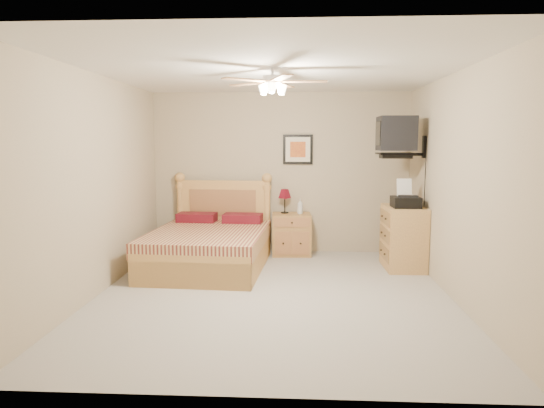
{
  "coord_description": "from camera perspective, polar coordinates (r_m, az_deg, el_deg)",
  "views": [
    {
      "loc": [
        0.27,
        -5.36,
        1.74
      ],
      "look_at": [
        -0.06,
        0.9,
        0.93
      ],
      "focal_mm": 32.0,
      "sensor_mm": 36.0,
      "label": 1
    }
  ],
  "objects": [
    {
      "name": "floor",
      "position": [
        5.64,
        0.15,
        -10.62
      ],
      "size": [
        4.5,
        4.5,
        0.0
      ],
      "primitive_type": "plane",
      "color": "#9E978E",
      "rests_on": "ground"
    },
    {
      "name": "ceiling",
      "position": [
        5.42,
        0.16,
        15.4
      ],
      "size": [
        4.0,
        4.5,
        0.04
      ],
      "primitive_type": "cube",
      "color": "white",
      "rests_on": "ground"
    },
    {
      "name": "wall_back",
      "position": [
        7.63,
        1.01,
        3.66
      ],
      "size": [
        4.0,
        0.04,
        2.5
      ],
      "primitive_type": "cube",
      "color": "tan",
      "rests_on": "ground"
    },
    {
      "name": "wall_front",
      "position": [
        3.16,
        -1.92,
        -1.59
      ],
      "size": [
        4.0,
        0.04,
        2.5
      ],
      "primitive_type": "cube",
      "color": "tan",
      "rests_on": "ground"
    },
    {
      "name": "wall_left",
      "position": [
        5.84,
        -19.86,
        2.09
      ],
      "size": [
        0.04,
        4.5,
        2.5
      ],
      "primitive_type": "cube",
      "color": "tan",
      "rests_on": "ground"
    },
    {
      "name": "wall_right",
      "position": [
        5.65,
        20.86,
        1.89
      ],
      "size": [
        0.04,
        4.5,
        2.5
      ],
      "primitive_type": "cube",
      "color": "tan",
      "rests_on": "ground"
    },
    {
      "name": "bed",
      "position": [
        6.69,
        -7.52,
        -2.25
      ],
      "size": [
        1.6,
        2.04,
        1.27
      ],
      "primitive_type": null,
      "rotation": [
        0.0,
        0.0,
        -0.06
      ],
      "color": "tan",
      "rests_on": "ground"
    },
    {
      "name": "nightstand",
      "position": [
        7.5,
        2.29,
        -3.58
      ],
      "size": [
        0.61,
        0.47,
        0.64
      ],
      "primitive_type": "cube",
      "rotation": [
        0.0,
        0.0,
        0.05
      ],
      "color": "#A96D34",
      "rests_on": "ground"
    },
    {
      "name": "table_lamp",
      "position": [
        7.5,
        1.51,
        0.34
      ],
      "size": [
        0.23,
        0.23,
        0.37
      ],
      "primitive_type": null,
      "rotation": [
        0.0,
        0.0,
        0.15
      ],
      "color": "maroon",
      "rests_on": "nightstand"
    },
    {
      "name": "lotion_bottle",
      "position": [
        7.42,
        3.33,
        -0.28
      ],
      "size": [
        0.11,
        0.11,
        0.24
      ],
      "primitive_type": "imported",
      "rotation": [
        0.0,
        0.0,
        -0.21
      ],
      "color": "silver",
      "rests_on": "nightstand"
    },
    {
      "name": "framed_picture",
      "position": [
        7.59,
        3.06,
        6.43
      ],
      "size": [
        0.46,
        0.04,
        0.46
      ],
      "primitive_type": "cube",
      "color": "black",
      "rests_on": "wall_back"
    },
    {
      "name": "dresser",
      "position": [
        6.92,
        15.2,
        -3.82
      ],
      "size": [
        0.52,
        0.74,
        0.86
      ],
      "primitive_type": "cube",
      "rotation": [
        0.0,
        0.0,
        0.02
      ],
      "color": "#9F7447",
      "rests_on": "ground"
    },
    {
      "name": "fax_machine",
      "position": [
        6.73,
        15.5,
        1.21
      ],
      "size": [
        0.37,
        0.39,
        0.38
      ],
      "primitive_type": null,
      "rotation": [
        0.0,
        0.0,
        0.02
      ],
      "color": "black",
      "rests_on": "dresser"
    },
    {
      "name": "magazine_lower",
      "position": [
        7.1,
        15.04,
        0.09
      ],
      "size": [
        0.26,
        0.3,
        0.02
      ],
      "primitive_type": "imported",
      "rotation": [
        0.0,
        0.0,
        -0.35
      ],
      "color": "tan",
      "rests_on": "dresser"
    },
    {
      "name": "magazine_upper",
      "position": [
        7.12,
        15.04,
        0.28
      ],
      "size": [
        0.25,
        0.3,
        0.02
      ],
      "primitive_type": "imported",
      "rotation": [
        0.0,
        0.0,
        0.32
      ],
      "color": "gray",
      "rests_on": "magazine_lower"
    },
    {
      "name": "wall_tv",
      "position": [
        6.86,
        15.64,
        7.66
      ],
      "size": [
        0.56,
        0.46,
        0.58
      ],
      "primitive_type": null,
      "color": "black",
      "rests_on": "wall_right"
    },
    {
      "name": "ceiling_fan",
      "position": [
        5.2,
        0.04,
        14.19
      ],
      "size": [
        1.14,
        1.14,
        0.28
      ],
      "primitive_type": null,
      "color": "silver",
      "rests_on": "ceiling"
    }
  ]
}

